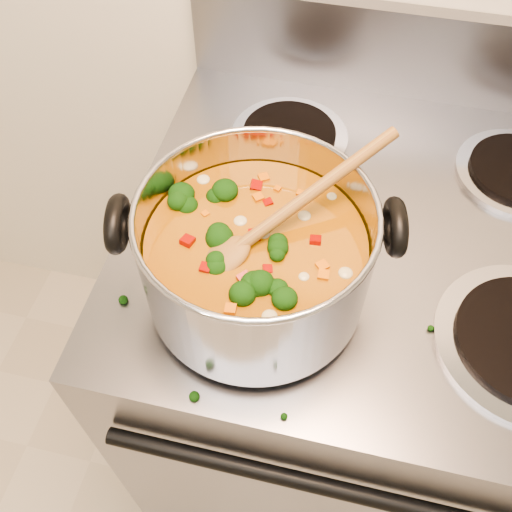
% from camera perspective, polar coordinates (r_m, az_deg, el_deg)
% --- Properties ---
extents(electric_range, '(0.79, 0.71, 1.08)m').
position_cam_1_polar(electric_range, '(1.26, 9.49, -10.16)').
color(electric_range, gray).
rests_on(electric_range, ground).
extents(stockpot, '(0.35, 0.29, 0.17)m').
position_cam_1_polar(stockpot, '(0.71, -0.03, 0.00)').
color(stockpot, '#ABAAB2').
rests_on(stockpot, electric_range).
extents(wooden_spoon, '(0.22, 0.22, 0.11)m').
position_cam_1_polar(wooden_spoon, '(0.68, 1.29, 3.13)').
color(wooden_spoon, olive).
rests_on(wooden_spoon, stockpot).
extents(cooktop_crumbs, '(0.25, 0.29, 0.01)m').
position_cam_1_polar(cooktop_crumbs, '(0.83, 10.75, -0.49)').
color(cooktop_crumbs, black).
rests_on(cooktop_crumbs, electric_range).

